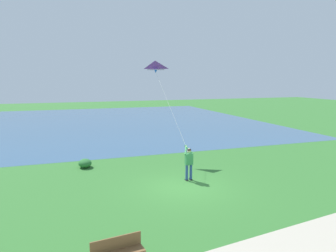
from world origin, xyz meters
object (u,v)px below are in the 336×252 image
object	(u,v)px
person_kite_flyer	(189,161)
lakeside_shrub	(85,163)
park_bench_near_walkway	(118,250)
flying_kite	(155,67)

from	to	relation	value
person_kite_flyer	lakeside_shrub	world-z (taller)	person_kite_flyer
person_kite_flyer	park_bench_near_walkway	size ratio (longest dim) A/B	1.18
park_bench_near_walkway	flying_kite	bearing A→B (deg)	-21.53
lakeside_shrub	park_bench_near_walkway	bearing A→B (deg)	-178.88
flying_kite	lakeside_shrub	distance (m)	7.56
person_kite_flyer	lakeside_shrub	bearing A→B (deg)	50.15
flying_kite	park_bench_near_walkway	xyz separation A→B (m)	(-11.54, 4.55, -5.55)
flying_kite	park_bench_near_walkway	size ratio (longest dim) A/B	3.41
flying_kite	lakeside_shrub	world-z (taller)	flying_kite
flying_kite	lakeside_shrub	size ratio (longest dim) A/B	5.50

